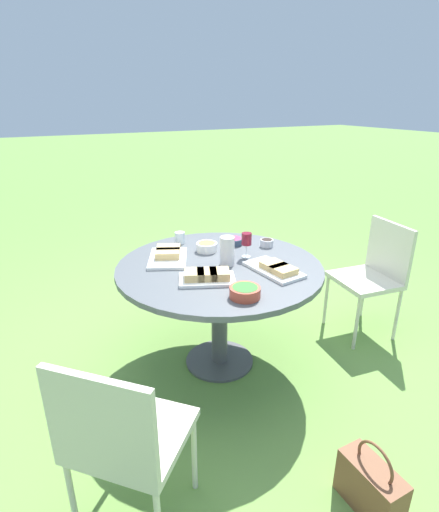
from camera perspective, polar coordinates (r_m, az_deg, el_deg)
The scene contains 15 objects.
ground_plane at distance 2.95m, azimuth 0.00°, elevation -14.78°, with size 40.00×40.00×0.00m, color #668E42.
dining_table at distance 2.61m, azimuth 0.00°, elevation -3.24°, with size 1.33×1.33×0.75m.
chair_near_left at distance 1.75m, azimuth -13.90°, elevation -23.60°, with size 0.61×0.61×0.89m.
chair_near_right at distance 3.28m, azimuth 21.24°, elevation -1.86°, with size 0.49×0.48×0.89m.
water_pitcher at distance 2.54m, azimuth 1.10°, elevation 0.72°, with size 0.10×0.09×0.19m.
wine_glass at distance 2.66m, azimuth 3.89°, elevation 2.28°, with size 0.07×0.07×0.17m.
platter_bread_main at distance 2.33m, azimuth -1.80°, elevation -2.93°, with size 0.31×0.38×0.07m.
platter_charcuterie at distance 2.48m, azimuth 8.03°, elevation -1.82°, with size 0.40×0.24×0.06m.
platter_sandwich_side at distance 2.68m, azimuth -7.36°, elevation 0.16°, with size 0.43×0.37×0.07m.
bowl_fries at distance 2.79m, azimuth -1.83°, elevation 1.38°, with size 0.15×0.15×0.06m.
bowl_salad at distance 2.15m, azimuth 3.66°, elevation -5.08°, with size 0.17×0.17×0.06m.
bowl_olives at distance 2.90m, azimuth 6.78°, elevation 1.93°, with size 0.09×0.09×0.05m.
bowl_dip_red at distance 2.93m, azimuth 1.99°, elevation 2.20°, with size 0.14×0.14×0.05m.
cup_water_near at distance 2.95m, azimuth -5.68°, elevation 2.61°, with size 0.07×0.07×0.08m.
handbag at distance 2.17m, azimuth 20.75°, elevation -28.40°, with size 0.30×0.14×0.37m.
Camera 1 is at (-2.10, 1.10, 1.75)m, focal length 28.00 mm.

